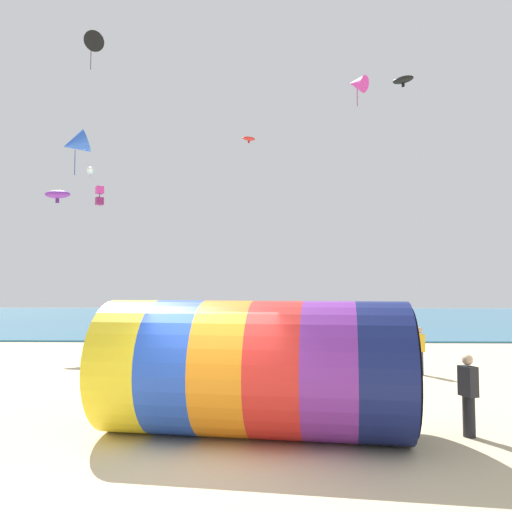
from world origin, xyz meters
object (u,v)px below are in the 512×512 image
kite_black_delta (91,43)px  kite_blue_delta (75,144)px  kite_black_parafoil (403,80)px  kite_magenta_box (100,196)px  giant_inflatable_tube (255,368)px  bystander_mid_beach (420,351)px  kite_handler (468,395)px  kite_magenta_delta (357,84)px  kite_white_parafoil (90,170)px  kite_purple_parafoil (57,194)px  kite_red_parafoil (249,139)px

kite_black_delta → kite_blue_delta: bearing=-78.4°
kite_black_parafoil → kite_magenta_box: 15.83m
giant_inflatable_tube → kite_black_parafoil: size_ratio=5.60×
kite_magenta_box → bystander_mid_beach: bearing=-7.0°
kite_black_delta → kite_handler: bearing=-47.5°
kite_handler → kite_magenta_delta: (-0.44, 9.25, 10.21)m
kite_white_parafoil → kite_purple_parafoil: size_ratio=0.92×
bystander_mid_beach → kite_red_parafoil: bearing=122.4°
kite_black_parafoil → kite_magenta_box: kite_black_parafoil is taller
kite_blue_delta → kite_purple_parafoil: size_ratio=1.56×
kite_purple_parafoil → kite_black_parafoil: bearing=0.0°
kite_magenta_delta → kite_magenta_box: bearing=-175.1°
kite_white_parafoil → kite_red_parafoil: kite_red_parafoil is taller
kite_white_parafoil → kite_magenta_delta: kite_magenta_delta is taller
kite_magenta_delta → bystander_mid_beach: size_ratio=0.84×
kite_handler → kite_red_parafoil: size_ratio=2.05×
giant_inflatable_tube → kite_red_parafoil: size_ratio=8.07×
kite_white_parafoil → kite_purple_parafoil: 3.12m
kite_magenta_box → kite_black_delta: 10.84m
kite_white_parafoil → kite_magenta_box: bearing=-67.7°
giant_inflatable_tube → bystander_mid_beach: (5.41, 7.06, -0.54)m
kite_black_delta → bystander_mid_beach: (14.07, -7.11, -14.49)m
kite_black_parafoil → kite_red_parafoil: bearing=161.2°
kite_handler → kite_magenta_delta: 13.78m
kite_white_parafoil → kite_black_delta: kite_black_delta is taller
giant_inflatable_tube → kite_purple_parafoil: 18.53m
kite_white_parafoil → kite_red_parafoil: (8.69, 0.19, 1.77)m
kite_black_parafoil → kite_magenta_delta: size_ratio=0.85×
kite_blue_delta → kite_black_parafoil: bearing=13.9°
kite_magenta_box → kite_red_parafoil: (5.35, 8.35, 4.68)m
kite_handler → kite_white_parafoil: size_ratio=1.38×
kite_magenta_box → bystander_mid_beach: size_ratio=0.47×
kite_white_parafoil → bystander_mid_beach: (14.87, -9.57, -8.52)m
giant_inflatable_tube → bystander_mid_beach: size_ratio=4.00×
kite_black_parafoil → kite_purple_parafoil: bearing=-180.0°
kite_white_parafoil → kite_black_delta: size_ratio=0.59×
kite_handler → kite_red_parafoil: 20.29m
kite_handler → kite_blue_delta: (-12.17, 10.44, 8.21)m
giant_inflatable_tube → kite_red_parafoil: kite_red_parafoil is taller
kite_magenta_box → kite_red_parafoil: kite_red_parafoil is taller
kite_handler → kite_red_parafoil: kite_red_parafoil is taller
kite_black_parafoil → kite_magenta_box: size_ratio=1.51×
kite_black_delta → kite_red_parafoil: kite_black_delta is taller
kite_black_delta → kite_red_parafoil: 9.32m
giant_inflatable_tube → kite_black_parafoil: bearing=63.8°
kite_magenta_delta → kite_blue_delta: kite_magenta_delta is taller
kite_white_parafoil → kite_handler: bearing=-50.3°
giant_inflatable_tube → kite_blue_delta: (-7.91, 10.50, 7.69)m
kite_handler → kite_black_parafoil: size_ratio=1.42×
kite_black_delta → kite_white_parafoil: bearing=108.1°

